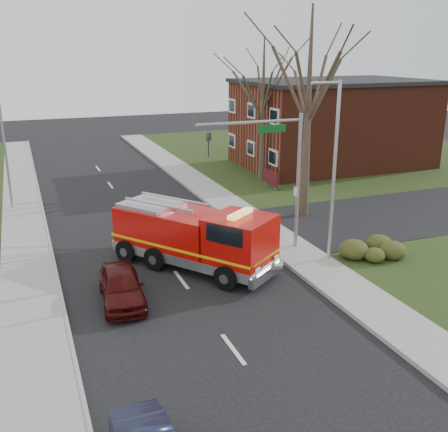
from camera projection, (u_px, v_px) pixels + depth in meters
name	position (u px, v px, depth m)	size (l,w,h in m)	color
ground	(181.00, 280.00, 22.97)	(120.00, 120.00, 0.00)	black
sidewalk_right	(305.00, 259.00, 25.11)	(2.40, 80.00, 0.15)	gray
sidewalk_left	(32.00, 302.00, 20.79)	(2.40, 80.00, 0.15)	gray
brick_building	(332.00, 123.00, 44.43)	(15.40, 10.40, 7.25)	#5E2416
health_center_sign	(270.00, 178.00, 37.44)	(0.12, 2.00, 1.40)	#4F1219
hedge_corner	(367.00, 248.00, 25.05)	(2.80, 2.00, 0.90)	#293312
bare_tree_near	(309.00, 91.00, 29.34)	(6.00, 6.00, 12.00)	#33261E
bare_tree_far	(263.00, 95.00, 38.12)	(5.25, 5.25, 10.50)	#33261E
traffic_signal_mast	(275.00, 159.00, 24.68)	(5.29, 0.18, 6.80)	gray
streetlight_pole	(333.00, 168.00, 23.63)	(1.48, 0.16, 8.40)	#B7BABF
utility_pole_far	(6.00, 155.00, 31.95)	(0.14, 0.14, 7.00)	gray
fire_engine	(195.00, 238.00, 23.94)	(6.59, 7.73, 3.09)	#BB0C08
parked_car_maroon	(121.00, 286.00, 20.78)	(1.62, 4.04, 1.38)	#3C0B09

